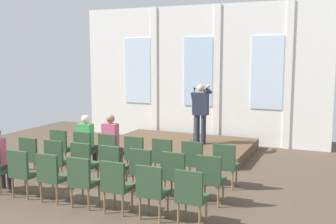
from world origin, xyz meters
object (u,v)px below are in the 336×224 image
Objects in this scene: chair_r1_c3 at (112,165)px; chair_r0_c4 at (164,156)px; chair_r0_c5 at (194,159)px; chair_r2_c2 at (52,174)px; chair_r0_c1 at (85,148)px; chair_r1_c0 at (32,155)px; chair_r0_c3 at (136,153)px; chair_r0_c6 at (225,163)px; chair_r1_c4 at (143,168)px; chair_r2_c3 at (83,179)px; chair_r0_c2 at (110,151)px; chair_r1_c2 at (84,161)px; mic_stand at (194,130)px; chair_r0_c0 at (62,146)px; chair_r2_c4 at (116,183)px; chair_r1_c5 at (175,172)px; chair_r1_c1 at (57,158)px; audience_r0_c2 at (112,140)px; speaker at (201,109)px; chair_r2_c1 at (23,170)px; chair_r2_c5 at (152,188)px; chair_r2_c6 at (191,194)px; audience_r0_c1 at (87,139)px; chair_r1_c6 at (210,176)px.

chair_r0_c4 is at bearing 56.46° from chair_r1_c3.
chair_r0_c5 is 1.00× the size of chair_r2_c2.
chair_r0_c1 and chair_r1_c0 have the same top height.
chair_r0_c6 is at bearing 0.00° from chair_r0_c3.
chair_r1_c0 and chair_r1_c4 have the same top height.
chair_r1_c0 is at bearing 153.31° from chair_r2_c3.
chair_r0_c4 and chair_r2_c2 have the same top height.
chair_r1_c3 is (0.69, -1.04, 0.00)m from chair_r0_c2.
chair_r0_c5 is at bearing 180.00° from chair_r0_c6.
chair_r0_c3 and chair_r1_c2 have the same top height.
mic_stand is at bearing 96.02° from chair_r0_c4.
chair_r0_c1 is 2.75m from chair_r0_c5.
chair_r2_c3 is (-2.06, -2.07, 0.00)m from chair_r0_c6.
chair_r0_c0 is 1.00× the size of chair_r0_c3.
chair_r0_c4 is at bearing 90.00° from chair_r2_c4.
chair_r2_c3 is (0.00, -1.04, 0.00)m from chair_r1_c3.
chair_r1_c5 is (0.98, -3.83, -0.09)m from mic_stand.
chair_r0_c2 is 1.72m from chair_r1_c0.
chair_r1_c1 and chair_r2_c4 have the same top height.
chair_r0_c0 is 4.12m from chair_r0_c6.
mic_stand is 1.13× the size of audience_r0_c2.
chair_r2_c4 is at bearing -89.44° from speaker.
chair_r0_c0 and chair_r2_c1 have the same top height.
chair_r1_c2 is 1.00× the size of chair_r2_c5.
chair_r0_c6 and chair_r2_c4 have the same top height.
speaker is at bearing 62.45° from audience_r0_c2.
chair_r1_c4 is 1.04m from chair_r2_c4.
chair_r0_c5 and chair_r2_c6 have the same top height.
chair_r1_c0 and chair_r2_c1 have the same top height.
chair_r0_c1 is 1.00× the size of chair_r1_c0.
chair_r0_c0 is 2.92m from chair_r2_c3.
chair_r0_c5 and chair_r2_c2 have the same top height.
chair_r0_c1 is 0.68× the size of audience_r0_c2.
chair_r2_c4 is at bearing -20.66° from chair_r1_c0.
chair_r0_c2 is at bearing 123.54° from chair_r1_c3.
audience_r0_c1 is 2.16m from chair_r2_c1.
chair_r0_c1 is 3.59m from chair_r1_c6.
speaker is at bearing 51.62° from audience_r0_c1.
chair_r0_c2 is at bearing 180.00° from chair_r0_c3.
audience_r0_c2 is 2.99m from chair_r2_c5.
chair_r1_c4 is at bearing 0.00° from chair_r1_c2.
audience_r0_c1 reaches higher than chair_r2_c2.
audience_r0_c2 is 1.47× the size of chair_r1_c3.
chair_r0_c3 is 2.06m from chair_r0_c6.
chair_r0_c2 and chair_r0_c6 have the same top height.
chair_r1_c2 and chair_r1_c4 have the same top height.
chair_r0_c0 is at bearing 142.98° from chair_r2_c4.
chair_r0_c3 is at bearing -3.37° from audience_r0_c1.
chair_r1_c5 is at bearing 90.00° from chair_r2_c5.
chair_r0_c2 and chair_r0_c5 have the same top height.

